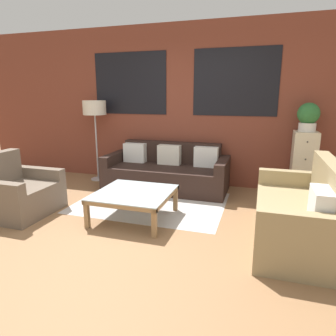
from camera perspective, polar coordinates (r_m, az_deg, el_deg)
name	(u,v)px	position (r m, az deg, el deg)	size (l,w,h in m)	color
ground_plane	(124,238)	(3.56, -8.44, -12.98)	(16.00, 16.00, 0.00)	#8E6642
wall_back_brick	(180,106)	(5.48, 2.35, 11.76)	(8.40, 0.09, 2.80)	brown
rug	(151,203)	(4.59, -3.23, -6.58)	(2.19, 1.58, 0.00)	#BCB7B2
couch_dark	(167,172)	(5.21, -0.24, -0.85)	(2.09, 0.88, 0.78)	black
settee_vintage	(299,215)	(3.61, 23.71, -8.27)	(0.80, 1.68, 0.92)	#99845B
armchair_corner	(19,194)	(4.59, -26.54, -4.42)	(0.80, 0.91, 0.84)	#6B5B4C
coffee_table	(134,195)	(3.94, -6.49, -5.21)	(0.95, 0.95, 0.37)	silver
floor_lamp	(95,111)	(5.77, -13.80, 10.53)	(0.42, 0.42, 1.50)	#B2B2B7
drawer_cabinet	(303,165)	(5.16, 24.31, 0.54)	(0.35, 0.43, 1.05)	beige
potted_plant	(308,116)	(5.06, 25.15, 8.92)	(0.33, 0.33, 0.43)	silver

